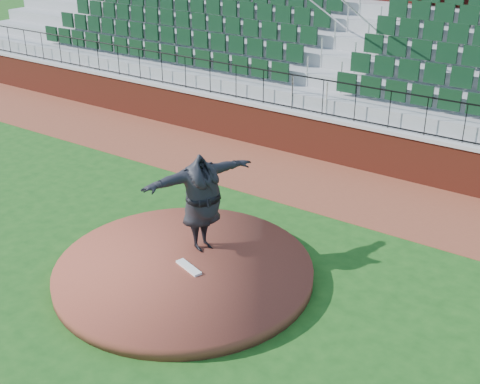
% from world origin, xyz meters
% --- Properties ---
extents(ground, '(90.00, 90.00, 0.00)m').
position_xyz_m(ground, '(0.00, 0.00, 0.00)').
color(ground, '#1A4C15').
rests_on(ground, ground).
extents(warning_track, '(34.00, 3.20, 0.01)m').
position_xyz_m(warning_track, '(0.00, 5.40, 0.01)').
color(warning_track, brown).
rests_on(warning_track, ground).
extents(field_wall, '(34.00, 0.35, 1.20)m').
position_xyz_m(field_wall, '(0.00, 7.00, 0.60)').
color(field_wall, maroon).
rests_on(field_wall, ground).
extents(wall_cap, '(34.00, 0.45, 0.10)m').
position_xyz_m(wall_cap, '(0.00, 7.00, 1.25)').
color(wall_cap, '#B7B7B7').
rests_on(wall_cap, field_wall).
extents(wall_railing, '(34.00, 0.05, 1.00)m').
position_xyz_m(wall_railing, '(0.00, 7.00, 1.80)').
color(wall_railing, black).
rests_on(wall_railing, wall_cap).
extents(seating_stands, '(34.00, 5.10, 4.60)m').
position_xyz_m(seating_stands, '(0.00, 9.72, 2.30)').
color(seating_stands, gray).
rests_on(seating_stands, ground).
extents(concourse_wall, '(34.00, 0.50, 5.50)m').
position_xyz_m(concourse_wall, '(0.00, 12.52, 2.75)').
color(concourse_wall, maroon).
rests_on(concourse_wall, ground).
extents(pitchers_mound, '(5.10, 5.10, 0.25)m').
position_xyz_m(pitchers_mound, '(-0.25, -0.09, 0.12)').
color(pitchers_mound, brown).
rests_on(pitchers_mound, ground).
extents(pitching_rubber, '(0.69, 0.37, 0.04)m').
position_xyz_m(pitching_rubber, '(-0.11, -0.12, 0.27)').
color(pitching_rubber, white).
rests_on(pitching_rubber, pitchers_mound).
extents(pitcher, '(1.51, 2.63, 2.07)m').
position_xyz_m(pitcher, '(-0.36, 0.67, 1.29)').
color(pitcher, black).
rests_on(pitcher, pitchers_mound).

